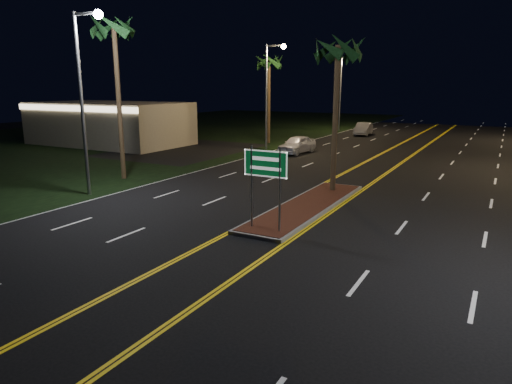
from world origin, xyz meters
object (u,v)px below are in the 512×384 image
Objects in this scene: streetlight_left_near at (86,83)px; car_far at (363,128)px; commercial_building at (110,123)px; palm_left_near at (114,29)px; streetlight_left_mid at (270,84)px; median_island at (307,206)px; streetlight_left_far at (344,85)px; palm_median at (338,50)px; car_near at (297,143)px; highway_sign at (266,171)px; palm_left_far at (269,62)px.

car_far is at bearing 83.87° from streetlight_left_near.
commercial_building is 1.53× the size of palm_left_near.
streetlight_left_near and streetlight_left_mid have the same top height.
palm_left_near is (-1.89, -16.00, 3.02)m from streetlight_left_mid.
median_island is 38.89m from streetlight_left_far.
car_near is at bearing 121.15° from palm_median.
median_island is 15.20m from palm_left_near.
highway_sign is 14.92m from palm_left_near.
palm_median reaches higher than median_island.
median_island is at bearing -74.00° from streetlight_left_far.
highway_sign reaches higher than car_far.
median_island is at bearing -26.55° from commercial_building.
palm_left_near is at bearing -93.00° from streetlight_left_far.
palm_left_near is 33.51m from car_far.
palm_left_far is (-12.80, 17.50, 0.47)m from palm_median.
palm_median is at bearing -20.05° from commercial_building.
palm_median is at bearing 90.00° from median_island.
highway_sign is 11.17m from streetlight_left_near.
streetlight_left_near is 24.19m from palm_left_far.
median_island is at bearing -83.63° from car_far.
streetlight_left_near reaches higher than palm_median.
palm_left_near is at bearing 115.26° from streetlight_left_near.
palm_left_near is at bearing -41.61° from commercial_building.
car_far is at bearing 92.84° from car_near.
streetlight_left_mid is (15.39, 4.01, 3.65)m from commercial_building.
commercial_building is 2.91× the size of car_near.
palm_left_far is at bearing 118.67° from streetlight_left_mid.
palm_left_far is at bearing 142.07° from car_near.
commercial_building is 1.67× the size of streetlight_left_near.
streetlight_left_near is 36.60m from car_far.
palm_left_far is 1.78× the size of car_far.
streetlight_left_far is at bearing 90.00° from streetlight_left_mid.
highway_sign is 0.36× the size of palm_left_far.
palm_left_far is at bearing -121.82° from car_far.
palm_left_far is at bearing 90.86° from palm_left_near.
car_far is (-6.74, 33.07, 0.74)m from median_island.
commercial_building is at bearing 138.39° from palm_left_near.
palm_left_near reaches higher than streetlight_left_near.
streetlight_left_far is 21.73m from car_near.
streetlight_left_mid is 1.02× the size of palm_left_far.
palm_left_near is 1.98× the size of car_far.
commercial_building is at bearing -122.65° from streetlight_left_far.
palm_median is (0.00, 3.50, 7.19)m from median_island.
highway_sign is 0.36× the size of streetlight_left_far.
palm_median is (10.61, 6.50, 1.62)m from streetlight_left_near.
streetlight_left_near is 1.02× the size of palm_left_far.
car_near is 1.04× the size of car_far.
commercial_building is 28.75m from streetlight_left_far.
highway_sign is 0.65× the size of car_far.
streetlight_left_mid reaches higher than highway_sign.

